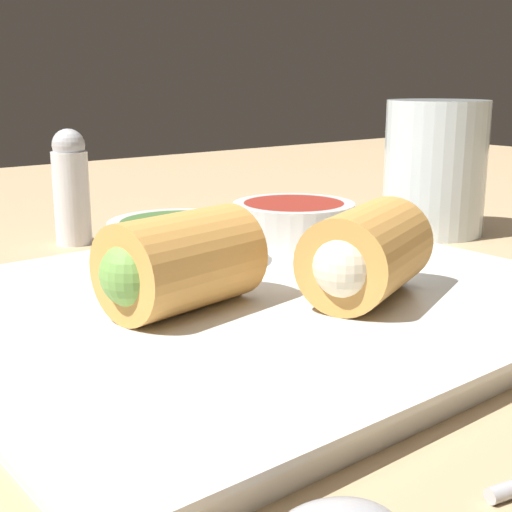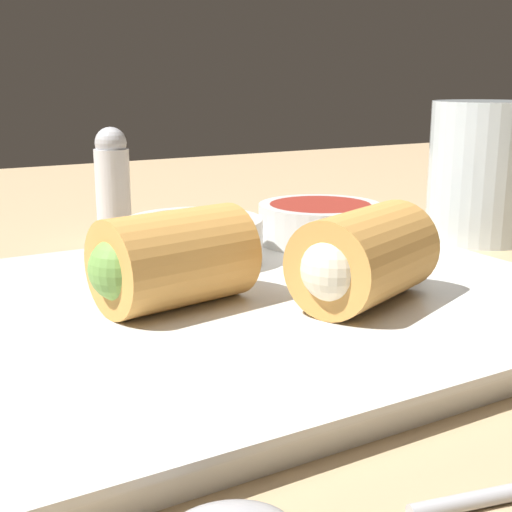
% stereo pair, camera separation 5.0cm
% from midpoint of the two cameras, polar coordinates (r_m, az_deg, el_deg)
% --- Properties ---
extents(table_surface, '(1.80, 1.40, 0.02)m').
position_cam_midpoint_polar(table_surface, '(0.36, 7.44, -6.76)').
color(table_surface, tan).
rests_on(table_surface, ground).
extents(serving_plate, '(0.31, 0.26, 0.01)m').
position_cam_midpoint_polar(serving_plate, '(0.35, 4.06, -4.03)').
color(serving_plate, silver).
rests_on(serving_plate, table_surface).
extents(roll_front_left, '(0.08, 0.07, 0.04)m').
position_cam_midpoint_polar(roll_front_left, '(0.33, 12.64, -0.28)').
color(roll_front_left, '#D19347').
rests_on(roll_front_left, serving_plate).
extents(roll_front_right, '(0.08, 0.05, 0.04)m').
position_cam_midpoint_polar(roll_front_right, '(0.32, -2.79, -0.43)').
color(roll_front_right, '#D19347').
rests_on(roll_front_right, serving_plate).
extents(dipping_bowl_near, '(0.08, 0.08, 0.02)m').
position_cam_midpoint_polar(dipping_bowl_near, '(0.41, -1.47, 1.42)').
color(dipping_bowl_near, silver).
rests_on(dipping_bowl_near, serving_plate).
extents(dipping_bowl_far, '(0.08, 0.08, 0.02)m').
position_cam_midpoint_polar(dipping_bowl_far, '(0.46, 8.27, 2.74)').
color(dipping_bowl_far, silver).
rests_on(dipping_bowl_far, serving_plate).
extents(drinking_glass, '(0.08, 0.08, 0.10)m').
position_cam_midpoint_polar(drinking_glass, '(0.56, 20.14, 6.33)').
color(drinking_glass, silver).
rests_on(drinking_glass, table_surface).
extents(salt_shaker, '(0.03, 0.03, 0.08)m').
position_cam_midpoint_polar(salt_shaker, '(0.53, -8.79, 5.75)').
color(salt_shaker, silver).
rests_on(salt_shaker, table_surface).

